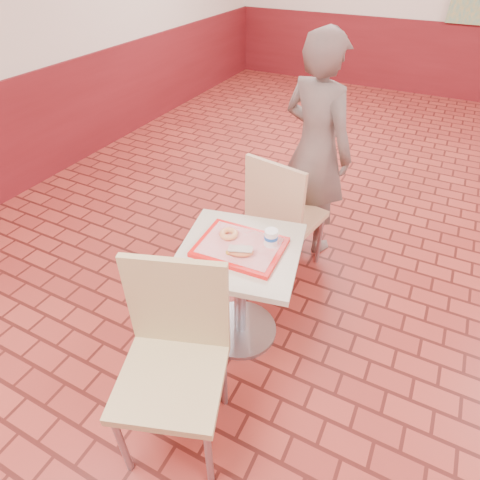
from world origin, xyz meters
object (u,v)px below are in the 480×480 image
at_px(main_table, 240,279).
at_px(long_john_donut, 240,252).
at_px(paper_cup, 271,237).
at_px(chair_main_front, 174,352).
at_px(customer, 316,150).
at_px(ring_donut, 229,234).
at_px(chair_main_back, 282,213).
at_px(serving_tray, 240,247).

xyz_separation_m(main_table, long_john_donut, (0.04, -0.07, 0.27)).
bearing_deg(paper_cup, chair_main_front, -100.92).
bearing_deg(customer, chair_main_front, 110.79).
bearing_deg(ring_donut, chair_main_front, -82.21).
height_order(customer, long_john_donut, customer).
height_order(chair_main_front, chair_main_back, chair_main_front).
relative_size(chair_main_front, customer, 0.62).
relative_size(chair_main_back, serving_tray, 2.08).
height_order(customer, ring_donut, customer).
bearing_deg(chair_main_back, customer, -86.00).
distance_m(main_table, chair_main_front, 0.65).
bearing_deg(paper_cup, serving_tray, -151.81).
distance_m(chair_main_back, paper_cup, 0.63).
distance_m(chair_main_front, customer, 1.76).
relative_size(chair_main_front, chair_main_back, 1.06).
bearing_deg(customer, serving_tray, 109.85).
distance_m(serving_tray, paper_cup, 0.17).
distance_m(chair_main_front, long_john_donut, 0.60).
xyz_separation_m(customer, long_john_donut, (-0.00, -1.17, -0.08)).
height_order(main_table, long_john_donut, long_john_donut).
xyz_separation_m(chair_main_back, paper_cup, (0.15, -0.57, 0.23)).
height_order(main_table, chair_main_front, chair_main_front).
relative_size(customer, long_john_donut, 10.47).
xyz_separation_m(customer, serving_tray, (-0.04, -1.09, -0.11)).
relative_size(long_john_donut, paper_cup, 1.66).
bearing_deg(long_john_donut, chair_main_front, -93.18).
distance_m(chair_main_back, customer, 0.53).
relative_size(serving_tray, long_john_donut, 2.94).
height_order(main_table, customer, customer).
xyz_separation_m(ring_donut, long_john_donut, (0.13, -0.11, 0.00)).
relative_size(customer, paper_cup, 17.42).
bearing_deg(chair_main_back, paper_cup, 115.75).
height_order(chair_main_back, serving_tray, chair_main_back).
bearing_deg(long_john_donut, chair_main_back, 93.74).
xyz_separation_m(main_table, chair_main_front, (0.00, -0.65, 0.10)).
relative_size(chair_main_back, customer, 0.58).
distance_m(main_table, serving_tray, 0.23).
xyz_separation_m(serving_tray, paper_cup, (0.14, 0.08, 0.06)).
bearing_deg(long_john_donut, ring_donut, 137.85).
height_order(chair_main_back, long_john_donut, chair_main_back).
bearing_deg(chair_main_front, chair_main_back, 71.30).
bearing_deg(ring_donut, chair_main_back, 82.55).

